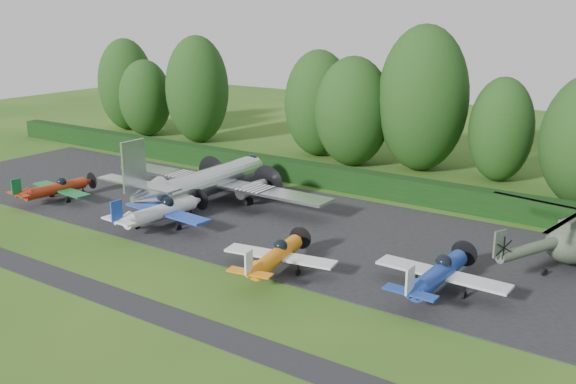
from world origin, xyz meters
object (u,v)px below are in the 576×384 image
Objects in this scene: light_plane_red at (56,188)px; light_plane_blue at (439,274)px; transport_plane at (208,181)px; light_plane_orange at (277,256)px; light_plane_white at (161,211)px.

light_plane_red is 33.78m from light_plane_blue.
transport_plane is 15.97m from light_plane_orange.
light_plane_orange is 9.75m from light_plane_blue.
light_plane_white is at bearing -80.27° from transport_plane.
transport_plane is 13.04m from light_plane_red.
transport_plane is 2.63× the size of light_plane_blue.
light_plane_red is at bearing 175.49° from light_plane_white.
light_plane_red is 0.88× the size of light_plane_blue.
light_plane_orange is at bearing -34.16° from transport_plane.
light_plane_red is 12.35m from light_plane_white.
transport_plane reaches higher than light_plane_red.
light_plane_blue is (21.43, 0.48, -0.02)m from light_plane_white.
light_plane_white is (12.34, 0.05, 0.17)m from light_plane_red.
light_plane_white is 1.02× the size of light_plane_blue.
light_plane_orange is at bearing -165.27° from light_plane_blue.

